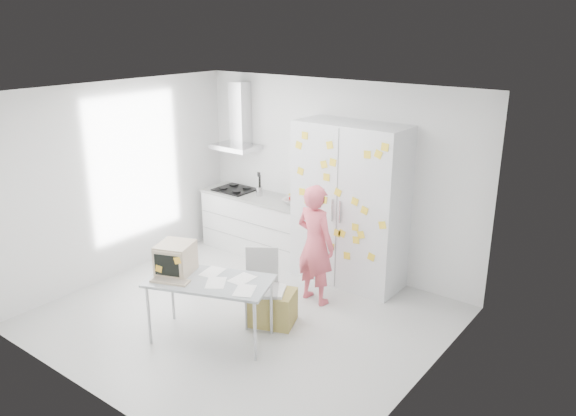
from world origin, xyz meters
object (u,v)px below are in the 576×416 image
Objects in this scene: person at (315,244)px; cardboard_box at (273,307)px; chair at (261,281)px; desk at (188,268)px.

person is 0.96m from cardboard_box.
desk is at bearing -157.20° from chair.
person is 1.03× the size of desk.
cardboard_box is at bearing 92.22° from person.
desk is 0.91m from chair.
desk reaches higher than chair.
desk reaches higher than cardboard_box.
chair is at bearing -170.15° from cardboard_box.
person is at bearing 84.93° from cardboard_box.
person is at bearing 45.10° from desk.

